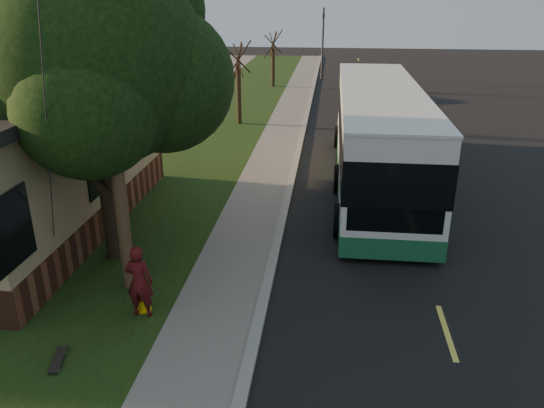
{
  "coord_description": "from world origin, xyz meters",
  "views": [
    {
      "loc": [
        1.37,
        -9.73,
        6.72
      ],
      "look_at": [
        -0.07,
        3.11,
        1.5
      ],
      "focal_mm": 35.0,
      "sensor_mm": 36.0,
      "label": 1
    }
  ],
  "objects_px": {
    "bare_tree_far": "(273,60)",
    "transit_bus": "(378,134)",
    "utility_pole": "(108,97)",
    "leafy_tree": "(98,61)",
    "fire_hydrant": "(143,296)",
    "traffic_signal": "(323,39)",
    "distant_car": "(367,88)",
    "skateboard_main": "(58,359)",
    "bare_tree_near": "(239,84)",
    "skateboarder": "(139,281)"
  },
  "relations": [
    {
      "from": "leafy_tree",
      "to": "bare_tree_far",
      "type": "relative_size",
      "value": 1.94
    },
    {
      "from": "skateboarder",
      "to": "bare_tree_far",
      "type": "bearing_deg",
      "value": -87.85
    },
    {
      "from": "skateboard_main",
      "to": "bare_tree_far",
      "type": "bearing_deg",
      "value": 88.82
    },
    {
      "from": "skateboarder",
      "to": "bare_tree_near",
      "type": "bearing_deg",
      "value": -85.75
    },
    {
      "from": "transit_bus",
      "to": "fire_hydrant",
      "type": "bearing_deg",
      "value": -121.44
    },
    {
      "from": "transit_bus",
      "to": "distant_car",
      "type": "height_order",
      "value": "transit_bus"
    },
    {
      "from": "fire_hydrant",
      "to": "transit_bus",
      "type": "relative_size",
      "value": 0.06
    },
    {
      "from": "transit_bus",
      "to": "leafy_tree",
      "type": "bearing_deg",
      "value": -137.46
    },
    {
      "from": "fire_hydrant",
      "to": "transit_bus",
      "type": "distance_m",
      "value": 11.02
    },
    {
      "from": "utility_pole",
      "to": "traffic_signal",
      "type": "height_order",
      "value": "utility_pole"
    },
    {
      "from": "bare_tree_far",
      "to": "leafy_tree",
      "type": "bearing_deg",
      "value": -92.45
    },
    {
      "from": "bare_tree_near",
      "to": "skateboarder",
      "type": "bearing_deg",
      "value": -87.1
    },
    {
      "from": "fire_hydrant",
      "to": "utility_pole",
      "type": "height_order",
      "value": "utility_pole"
    },
    {
      "from": "fire_hydrant",
      "to": "utility_pole",
      "type": "xyz_separation_m",
      "value": [
        -0.71,
        0.99,
        4.2
      ]
    },
    {
      "from": "fire_hydrant",
      "to": "bare_tree_far",
      "type": "distance_m",
      "value": 30.04
    },
    {
      "from": "traffic_signal",
      "to": "skateboarder",
      "type": "height_order",
      "value": "traffic_signal"
    },
    {
      "from": "skateboarder",
      "to": "transit_bus",
      "type": "bearing_deg",
      "value": -119.55
    },
    {
      "from": "traffic_signal",
      "to": "skateboard_main",
      "type": "relative_size",
      "value": 6.65
    },
    {
      "from": "traffic_signal",
      "to": "transit_bus",
      "type": "distance_m",
      "value": 24.85
    },
    {
      "from": "bare_tree_far",
      "to": "bare_tree_near",
      "type": "bearing_deg",
      "value": -92.39
    },
    {
      "from": "utility_pole",
      "to": "skateboard_main",
      "type": "distance_m",
      "value": 5.37
    },
    {
      "from": "utility_pole",
      "to": "transit_bus",
      "type": "height_order",
      "value": "utility_pole"
    },
    {
      "from": "leafy_tree",
      "to": "skateboard_main",
      "type": "xyz_separation_m",
      "value": [
        0.51,
        -4.56,
        -5.04
      ]
    },
    {
      "from": "leafy_tree",
      "to": "skateboarder",
      "type": "bearing_deg",
      "value": -60.54
    },
    {
      "from": "fire_hydrant",
      "to": "transit_bus",
      "type": "height_order",
      "value": "transit_bus"
    },
    {
      "from": "skateboarder",
      "to": "skateboard_main",
      "type": "distance_m",
      "value": 2.2
    },
    {
      "from": "utility_pole",
      "to": "distant_car",
      "type": "bearing_deg",
      "value": 74.37
    },
    {
      "from": "leafy_tree",
      "to": "utility_pole",
      "type": "bearing_deg",
      "value": -62.4
    },
    {
      "from": "bare_tree_far",
      "to": "traffic_signal",
      "type": "height_order",
      "value": "traffic_signal"
    },
    {
      "from": "distant_car",
      "to": "fire_hydrant",
      "type": "bearing_deg",
      "value": -108.56
    },
    {
      "from": "skateboard_main",
      "to": "skateboarder",
      "type": "bearing_deg",
      "value": 58.36
    },
    {
      "from": "utility_pole",
      "to": "distant_car",
      "type": "height_order",
      "value": "utility_pole"
    },
    {
      "from": "utility_pole",
      "to": "bare_tree_near",
      "type": "xyz_separation_m",
      "value": [
        -0.19,
        17.01,
        -2.48
      ]
    },
    {
      "from": "utility_pole",
      "to": "bare_tree_far",
      "type": "relative_size",
      "value": 2.25
    },
    {
      "from": "bare_tree_near",
      "to": "skateboarder",
      "type": "height_order",
      "value": "bare_tree_near"
    },
    {
      "from": "bare_tree_near",
      "to": "distant_car",
      "type": "relative_size",
      "value": 0.99
    },
    {
      "from": "bare_tree_far",
      "to": "transit_bus",
      "type": "distance_m",
      "value": 21.56
    },
    {
      "from": "leafy_tree",
      "to": "skateboarder",
      "type": "xyz_separation_m",
      "value": [
        1.59,
        -2.82,
        -4.26
      ]
    },
    {
      "from": "transit_bus",
      "to": "utility_pole",
      "type": "bearing_deg",
      "value": -127.56
    },
    {
      "from": "bare_tree_near",
      "to": "fire_hydrant",
      "type": "bearing_deg",
      "value": -87.14
    },
    {
      "from": "bare_tree_near",
      "to": "traffic_signal",
      "type": "relative_size",
      "value": 0.78
    },
    {
      "from": "bare_tree_far",
      "to": "traffic_signal",
      "type": "distance_m",
      "value": 5.44
    },
    {
      "from": "fire_hydrant",
      "to": "utility_pole",
      "type": "relative_size",
      "value": 0.08
    },
    {
      "from": "traffic_signal",
      "to": "skateboarder",
      "type": "xyz_separation_m",
      "value": [
        -3.08,
        -34.17,
        -2.26
      ]
    },
    {
      "from": "transit_bus",
      "to": "distant_car",
      "type": "relative_size",
      "value": 3.03
    },
    {
      "from": "fire_hydrant",
      "to": "leafy_tree",
      "type": "height_order",
      "value": "leafy_tree"
    },
    {
      "from": "leafy_tree",
      "to": "skateboarder",
      "type": "relative_size",
      "value": 4.67
    },
    {
      "from": "fire_hydrant",
      "to": "utility_pole",
      "type": "distance_m",
      "value": 4.37
    },
    {
      "from": "transit_bus",
      "to": "skateboard_main",
      "type": "bearing_deg",
      "value": -121.01
    },
    {
      "from": "utility_pole",
      "to": "leafy_tree",
      "type": "bearing_deg",
      "value": 117.6
    }
  ]
}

